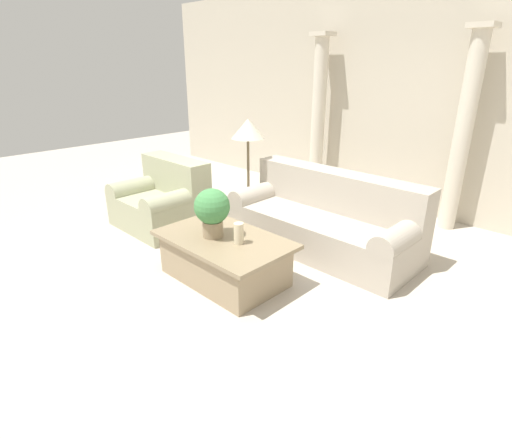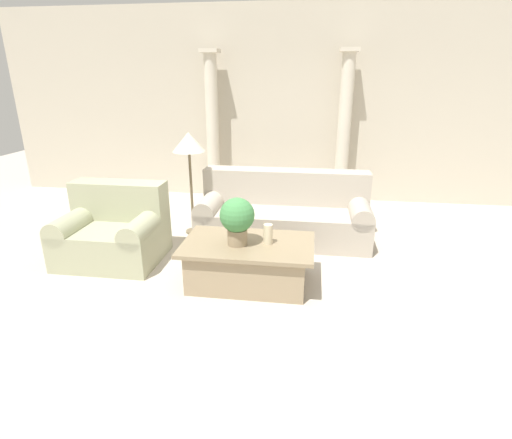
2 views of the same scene
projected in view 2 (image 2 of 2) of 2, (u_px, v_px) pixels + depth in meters
The scene contains 10 objects.
ground_plane at pixel (260, 268), 4.59m from camera, with size 16.00×16.00×0.00m, color #BCB2A3.
wall_back at pixel (283, 106), 6.79m from camera, with size 10.00×0.06×3.20m.
sofa_long at pixel (284, 213), 5.35m from camera, with size 2.24×0.92×0.89m.
loveseat at pixel (114, 230), 4.74m from camera, with size 1.14×0.92×0.89m.
coffee_table at pixel (248, 262), 4.19m from camera, with size 1.35×0.84×0.46m.
potted_plant at pixel (237, 218), 3.98m from camera, with size 0.35×0.35×0.49m.
pillar_candle at pixel (268, 234), 4.06m from camera, with size 0.09×0.09×0.21m.
floor_lamp at pixel (189, 146), 5.22m from camera, with size 0.44×0.44×1.39m.
column_left at pixel (212, 126), 6.77m from camera, with size 0.30×0.30×2.49m.
column_right at pixel (344, 129), 6.48m from camera, with size 0.30×0.30×2.49m.
Camera 2 is at (0.54, -4.10, 2.08)m, focal length 28.00 mm.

